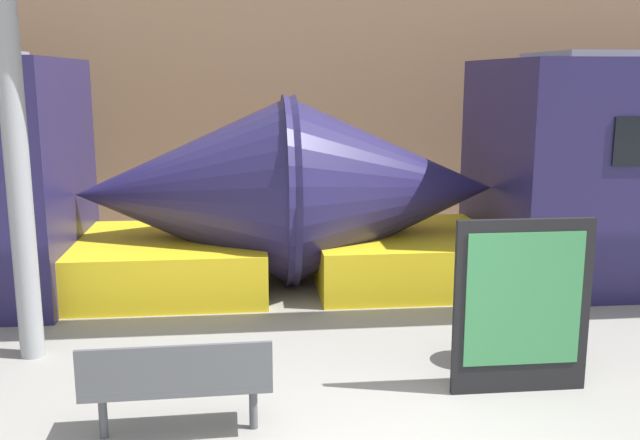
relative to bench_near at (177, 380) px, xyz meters
The scene contains 5 objects.
station_wall 8.46m from the bench_near, 79.83° to the left, with size 56.00×0.20×5.00m, color #937051.
bench_near is the anchor object (origin of this frame).
trash_bin 3.52m from the bench_near, 19.07° to the left, with size 0.53×0.53×0.89m.
poster_board 3.12m from the bench_near, 10.17° to the left, with size 1.27×0.07×1.63m.
support_column_near 2.91m from the bench_near, 131.15° to the left, with size 0.24×0.24×3.82m, color gray.
Camera 1 is at (-0.88, -4.25, 2.88)m, focal length 40.00 mm.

